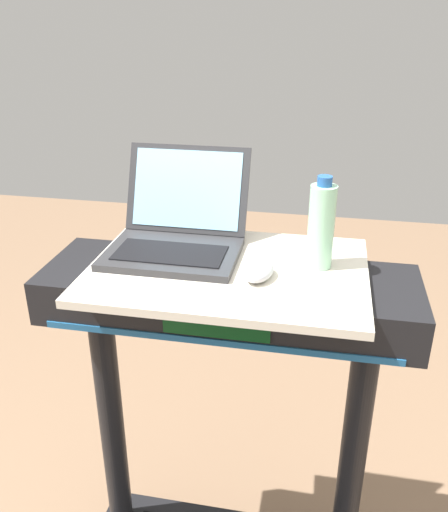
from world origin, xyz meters
name	(u,v)px	position (x,y,z in m)	size (l,w,h in m)	color
desk_board	(228,270)	(0.00, 0.70, 1.06)	(0.65, 0.46, 0.02)	beige
laptop	(177,231)	(-0.14, 0.78, 1.12)	(0.32, 0.32, 0.23)	#2D2D30
computer_mouse	(259,272)	(0.08, 0.65, 1.09)	(0.06, 0.10, 0.03)	#B2B2B7
water_bottle	(321,226)	(0.21, 0.74, 1.18)	(0.06, 0.06, 0.22)	#9EDBB2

